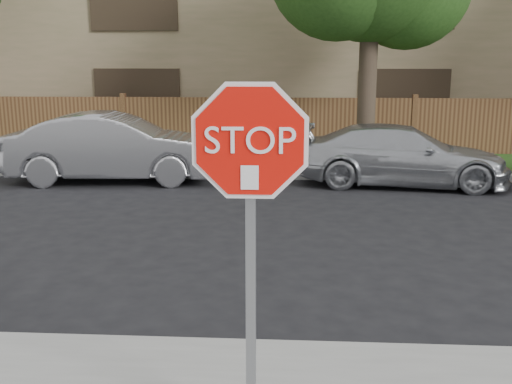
{
  "coord_description": "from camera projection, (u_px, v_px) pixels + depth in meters",
  "views": [
    {
      "loc": [
        0.72,
        -5.1,
        2.64
      ],
      "look_at": [
        0.46,
        -0.9,
        1.7
      ],
      "focal_mm": 42.0,
      "sensor_mm": 36.0,
      "label": 1
    }
  ],
  "objects": [
    {
      "name": "grass_strip",
      "position": [
        264.0,
        163.0,
        15.12
      ],
      "size": [
        70.0,
        3.0,
        0.12
      ],
      "primitive_type": "cube",
      "color": "#1E4714",
      "rests_on": "ground"
    },
    {
      "name": "stop_sign",
      "position": [
        250.0,
        192.0,
        3.72
      ],
      "size": [
        1.01,
        0.13,
        2.55
      ],
      "color": "gray",
      "rests_on": "sidewalk_near"
    },
    {
      "name": "apartment_building",
      "position": [
        274.0,
        33.0,
        21.38
      ],
      "size": [
        35.2,
        9.2,
        7.2
      ],
      "color": "#887B54",
      "rests_on": "ground"
    },
    {
      "name": "sedan_left",
      "position": [
        114.0,
        148.0,
        13.02
      ],
      "size": [
        4.64,
        1.93,
        1.49
      ],
      "primitive_type": "imported",
      "rotation": [
        0.0,
        0.0,
        1.65
      ],
      "color": "#A2A3A7",
      "rests_on": "ground"
    },
    {
      "name": "fence",
      "position": [
        267.0,
        127.0,
        16.52
      ],
      "size": [
        70.0,
        0.12,
        1.6
      ],
      "primitive_type": "cube",
      "color": "#4D2D1B",
      "rests_on": "ground"
    },
    {
      "name": "far_curb",
      "position": [
        260.0,
        175.0,
        13.51
      ],
      "size": [
        70.0,
        0.3,
        0.15
      ],
      "primitive_type": "cube",
      "color": "gray",
      "rests_on": "ground"
    },
    {
      "name": "sedan_right",
      "position": [
        401.0,
        155.0,
        12.67
      ],
      "size": [
        4.56,
        2.24,
        1.28
      ],
      "primitive_type": "imported",
      "rotation": [
        0.0,
        0.0,
        1.47
      ],
      "color": "silver",
      "rests_on": "ground"
    },
    {
      "name": "ground",
      "position": [
        213.0,
        348.0,
        5.59
      ],
      "size": [
        90.0,
        90.0,
        0.0
      ],
      "primitive_type": "plane",
      "color": "black",
      "rests_on": "ground"
    }
  ]
}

